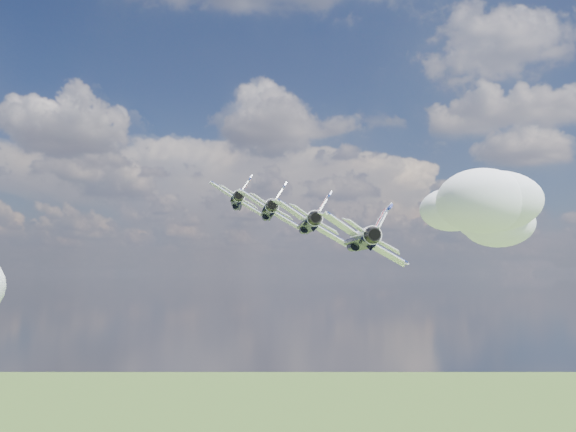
% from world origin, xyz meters
% --- Properties ---
extents(cloud_far, '(62.58, 49.17, 24.58)m').
position_xyz_m(cloud_far, '(40.86, 202.41, 178.26)').
color(cloud_far, white).
extents(jet_0, '(14.18, 16.93, 8.93)m').
position_xyz_m(jet_0, '(-23.30, 5.75, 163.87)').
color(jet_0, white).
extents(jet_1, '(14.18, 16.93, 8.93)m').
position_xyz_m(jet_1, '(-16.29, -3.60, 161.32)').
color(jet_1, white).
extents(jet_2, '(14.18, 16.93, 8.93)m').
position_xyz_m(jet_2, '(-9.29, -12.94, 158.76)').
color(jet_2, white).
extents(jet_3, '(14.18, 16.93, 8.93)m').
position_xyz_m(jet_3, '(-2.29, -22.28, 156.20)').
color(jet_3, white).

